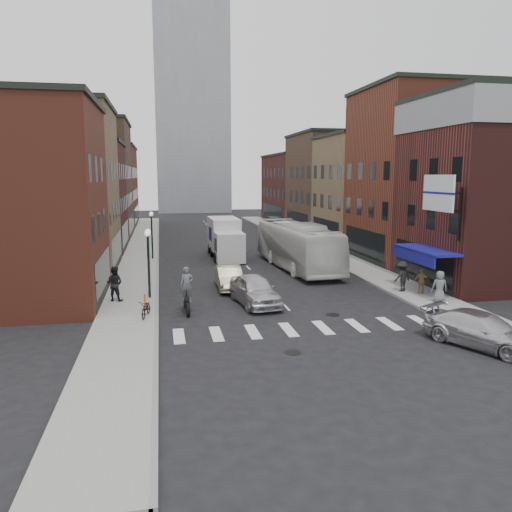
{
  "coord_description": "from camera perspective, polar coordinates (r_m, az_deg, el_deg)",
  "views": [
    {
      "loc": [
        -6.66,
        -24.87,
        7.17
      ],
      "look_at": [
        -0.98,
        4.65,
        2.29
      ],
      "focal_mm": 35.0,
      "sensor_mm": 36.0,
      "label": 1
    }
  ],
  "objects": [
    {
      "name": "bldg_left_far_a",
      "position": [
        60.45,
        -19.02,
        8.23
      ],
      "size": [
        10.3,
        12.2,
        13.3
      ],
      "color": "brown",
      "rests_on": "ground"
    },
    {
      "name": "bldg_right_mid_a",
      "position": [
        44.5,
        18.46,
        8.73
      ],
      "size": [
        10.3,
        10.2,
        14.3
      ],
      "color": "maroon",
      "rests_on": "ground"
    },
    {
      "name": "distant_tower",
      "position": [
        104.62,
        -7.49,
        18.96
      ],
      "size": [
        14.0,
        14.0,
        50.0
      ],
      "primitive_type": "cube",
      "color": "#9399A0",
      "rests_on": "ground"
    },
    {
      "name": "curb_right",
      "position": [
        49.34,
        5.3,
        0.82
      ],
      "size": [
        0.2,
        74.0,
        0.16
      ],
      "primitive_type": "cube",
      "color": "gray",
      "rests_on": "ground"
    },
    {
      "name": "bldg_left_mid_a",
      "position": [
        39.77,
        -23.16,
        7.02
      ],
      "size": [
        10.3,
        10.2,
        12.3
      ],
      "color": "#937A51",
      "rests_on": "ground"
    },
    {
      "name": "bldg_left_mid_b",
      "position": [
        49.62,
        -20.68,
        6.3
      ],
      "size": [
        10.3,
        10.2,
        10.3
      ],
      "color": "#411A17",
      "rests_on": "ground"
    },
    {
      "name": "ped_right_b",
      "position": [
        31.39,
        18.41,
        -2.76
      ],
      "size": [
        0.99,
        0.71,
        1.53
      ],
      "primitive_type": "imported",
      "rotation": [
        0.0,
        0.0,
        2.81
      ],
      "color": "olive",
      "rests_on": "sidewalk_right"
    },
    {
      "name": "ped_left_solo",
      "position": [
        29.22,
        -15.86,
        -3.05
      ],
      "size": [
        1.09,
        0.85,
        1.98
      ],
      "primitive_type": "imported",
      "rotation": [
        0.0,
        0.0,
        2.79
      ],
      "color": "black",
      "rests_on": "sidewalk_left"
    },
    {
      "name": "parked_bicycle",
      "position": [
        25.73,
        -12.45,
        -5.86
      ],
      "size": [
        0.86,
        1.69,
        0.85
      ],
      "primitive_type": "imported",
      "rotation": [
        0.0,
        0.0,
        -0.19
      ],
      "color": "black",
      "rests_on": "sidewalk_left"
    },
    {
      "name": "bldg_right_mid_b",
      "position": [
        53.47,
        13.11,
        7.35
      ],
      "size": [
        10.3,
        10.2,
        11.3
      ],
      "color": "#937A51",
      "rests_on": "ground"
    },
    {
      "name": "streetlamp_far",
      "position": [
        43.09,
        -11.84,
        3.35
      ],
      "size": [
        0.32,
        1.22,
        4.11
      ],
      "color": "black",
      "rests_on": "ground"
    },
    {
      "name": "sidewalk_left",
      "position": [
        47.44,
        -12.98,
        0.38
      ],
      "size": [
        3.0,
        74.0,
        0.15
      ],
      "primitive_type": "cube",
      "color": "gray",
      "rests_on": "ground"
    },
    {
      "name": "motorcycle_rider",
      "position": [
        26.44,
        -7.9,
        -4.03
      ],
      "size": [
        0.72,
        2.42,
        2.46
      ],
      "rotation": [
        0.0,
        0.0,
        -0.12
      ],
      "color": "black",
      "rests_on": "ground"
    },
    {
      "name": "sedan_left_near",
      "position": [
        27.91,
        -0.13,
        -3.9
      ],
      "size": [
        2.61,
        5.12,
        1.67
      ],
      "primitive_type": "imported",
      "rotation": [
        0.0,
        0.0,
        0.13
      ],
      "color": "silver",
      "rests_on": "ground"
    },
    {
      "name": "bldg_left_near",
      "position": [
        30.57,
        -26.82,
        5.39
      ],
      "size": [
        10.3,
        9.2,
        11.3
      ],
      "color": "maroon",
      "rests_on": "ground"
    },
    {
      "name": "ped_right_c",
      "position": [
        29.72,
        20.25,
        -3.28
      ],
      "size": [
        0.96,
        0.73,
        1.77
      ],
      "primitive_type": "imported",
      "rotation": [
        0.0,
        0.0,
        2.93
      ],
      "color": "slate",
      "rests_on": "sidewalk_right"
    },
    {
      "name": "crosswalk_stripes",
      "position": [
        23.96,
        5.83,
        -8.25
      ],
      "size": [
        12.0,
        2.2,
        0.01
      ],
      "primitive_type": "cube",
      "color": "silver",
      "rests_on": "ground"
    },
    {
      "name": "sidewalk_right",
      "position": [
        49.77,
        6.97,
        0.95
      ],
      "size": [
        3.0,
        74.0,
        0.15
      ],
      "primitive_type": "cube",
      "color": "gray",
      "rests_on": "ground"
    },
    {
      "name": "curb_left",
      "position": [
        47.42,
        -11.17,
        0.35
      ],
      "size": [
        0.2,
        74.0,
        0.16
      ],
      "primitive_type": "cube",
      "color": "gray",
      "rests_on": "ground"
    },
    {
      "name": "transit_bus",
      "position": [
        38.78,
        4.71,
        1.2
      ],
      "size": [
        3.78,
        12.97,
        3.57
      ],
      "primitive_type": "imported",
      "rotation": [
        0.0,
        0.0,
        0.06
      ],
      "color": "silver",
      "rests_on": "ground"
    },
    {
      "name": "bldg_right_corner",
      "position": [
        36.51,
        25.69,
        6.72
      ],
      "size": [
        10.3,
        9.2,
        12.3
      ],
      "color": "#411A17",
      "rests_on": "ground"
    },
    {
      "name": "bldg_left_far_b",
      "position": [
        74.35,
        -17.48,
        7.63
      ],
      "size": [
        10.3,
        16.2,
        11.3
      ],
      "color": "maroon",
      "rests_on": "ground"
    },
    {
      "name": "box_truck",
      "position": [
        43.68,
        -3.53,
        1.99
      ],
      "size": [
        2.48,
        7.87,
        3.42
      ],
      "rotation": [
        0.0,
        0.0,
        0.01
      ],
      "color": "silver",
      "rests_on": "ground"
    },
    {
      "name": "ground",
      "position": [
        26.73,
        3.98,
        -6.37
      ],
      "size": [
        160.0,
        160.0,
        0.0
      ],
      "primitive_type": "plane",
      "color": "black",
      "rests_on": "ground"
    },
    {
      "name": "streetlamp_near",
      "position": [
        29.19,
        -12.22,
        0.62
      ],
      "size": [
        0.32,
        1.22,
        4.11
      ],
      "color": "black",
      "rests_on": "ground"
    },
    {
      "name": "bike_rack",
      "position": [
        27.01,
        -12.59,
        -5.2
      ],
      "size": [
        0.08,
        0.68,
        0.8
      ],
      "color": "#D8590C",
      "rests_on": "sidewalk_left"
    },
    {
      "name": "ped_right_a",
      "position": [
        31.7,
        16.38,
        -2.25
      ],
      "size": [
        1.32,
        0.93,
        1.85
      ],
      "primitive_type": "imported",
      "rotation": [
        0.0,
        0.0,
        3.45
      ],
      "color": "black",
      "rests_on": "sidewalk_right"
    },
    {
      "name": "sedan_left_far",
      "position": [
        31.82,
        -3.09,
        -2.5
      ],
      "size": [
        1.58,
        4.39,
        1.44
      ],
      "primitive_type": "imported",
      "rotation": [
        0.0,
        0.0,
        -0.01
      ],
      "color": "beige",
      "rests_on": "ground"
    },
    {
      "name": "bldg_right_far_b",
      "position": [
        77.01,
        5.5,
        7.68
      ],
      "size": [
        10.3,
        16.2,
        10.3
      ],
      "color": "#411A17",
      "rests_on": "ground"
    },
    {
      "name": "billboard_sign",
      "position": [
        29.62,
        20.25,
        6.64
      ],
      "size": [
        1.52,
        3.0,
        3.7
      ],
      "color": "black",
      "rests_on": "ground"
    },
    {
      "name": "awning_blue",
      "position": [
        31.82,
        18.57,
        0.53
      ],
      "size": [
        1.8,
        5.0,
        0.78
      ],
      "color": "navy",
      "rests_on": "ground"
    },
    {
      "name": "curb_car",
      "position": [
        23.22,
        24.44,
        -7.75
      ],
      "size": [
        4.04,
        5.38,
        1.45
      ],
      "primitive_type": "imported",
      "rotation": [
        0.0,
        0.0,
        0.46
      ],
      "color": "silver",
      "rests_on": "ground"
    },
    {
      "name": "bldg_right_far_a",
      "position": [
        63.67,
        9.09,
        8.19
      ],
      "size": [
        10.3,
        12.2,
        12.3
      ],
      "color": "brown",
      "rests_on": "ground"
    }
  ]
}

